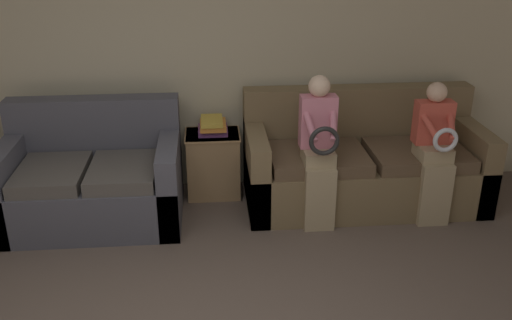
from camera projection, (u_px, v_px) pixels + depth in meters
The scene contains 7 objects.
wall_back at pixel (185, 49), 4.93m from camera, with size 7.10×0.06×2.55m.
couch_main at pixel (362, 164), 4.98m from camera, with size 2.03×0.89×0.95m.
couch_side at pixel (93, 181), 4.69m from camera, with size 1.43×0.92×0.94m.
child_left_seated at pixel (319, 146), 4.47m from camera, with size 0.29×0.37×1.22m.
child_right_seated at pixel (435, 148), 4.56m from camera, with size 0.30×0.37×1.14m.
side_shelf at pixel (213, 163), 5.10m from camera, with size 0.48×0.40×0.58m.
book_stack at pixel (213, 126), 4.97m from camera, with size 0.25×0.30×0.14m.
Camera 1 is at (0.18, -2.01, 2.32)m, focal length 40.00 mm.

